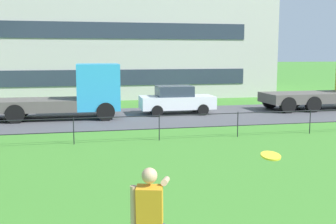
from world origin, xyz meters
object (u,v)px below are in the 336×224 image
at_px(person_thrower, 150,223).
at_px(apartment_building_background, 42,9).
at_px(flatbed_truck_center, 69,95).
at_px(car_white_left, 176,100).
at_px(frisbee, 271,156).

relative_size(person_thrower, apartment_building_background, 0.05).
bearing_deg(flatbed_truck_center, person_thrower, -85.68).
bearing_deg(car_white_left, flatbed_truck_center, -176.10).
bearing_deg(flatbed_truck_center, frisbee, -80.59).
distance_m(frisbee, car_white_left, 17.43).
xyz_separation_m(person_thrower, car_white_left, (4.46, 16.64, -0.16)).
height_order(frisbee, apartment_building_background, apartment_building_background).
height_order(frisbee, flatbed_truck_center, flatbed_truck_center).
bearing_deg(frisbee, person_thrower, 161.83).
relative_size(flatbed_truck_center, car_white_left, 1.83).
relative_size(frisbee, flatbed_truck_center, 0.04).
height_order(frisbee, car_white_left, frisbee).
distance_m(frisbee, apartment_building_background, 30.29).
xyz_separation_m(frisbee, flatbed_truck_center, (-2.78, 16.76, -0.71)).
bearing_deg(flatbed_truck_center, apartment_building_background, 98.56).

